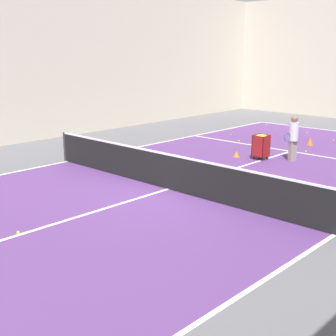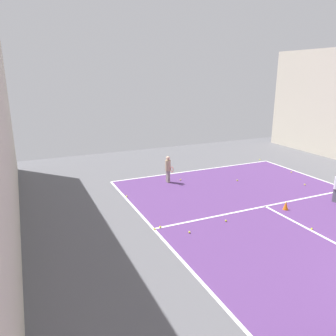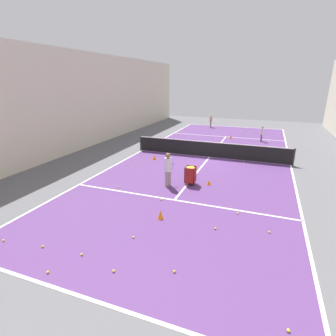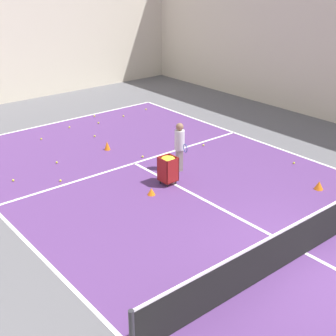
{
  "view_description": "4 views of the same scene",
  "coord_description": "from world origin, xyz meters",
  "px_view_note": "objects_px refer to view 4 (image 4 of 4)",
  "views": [
    {
      "loc": [
        8.64,
        -9.14,
        3.83
      ],
      "look_at": [
        0.0,
        0.0,
        0.62
      ],
      "focal_mm": 50.0,
      "sensor_mm": 36.0,
      "label": 1
    },
    {
      "loc": [
        8.64,
        2.66,
        5.14
      ],
      "look_at": [
        2.3,
        -11.29,
        0.73
      ],
      "focal_mm": 35.0,
      "sensor_mm": 36.0,
      "label": 2
    },
    {
      "loc": [
        -3.26,
        16.28,
        4.77
      ],
      "look_at": [
        0.81,
        5.49,
        0.89
      ],
      "focal_mm": 28.0,
      "sensor_mm": 36.0,
      "label": 3
    },
    {
      "loc": [
        -8.32,
        -5.06,
        6.28
      ],
      "look_at": [
        -0.12,
        4.93,
        0.53
      ],
      "focal_mm": 50.0,
      "sensor_mm": 36.0,
      "label": 4
    }
  ],
  "objects_px": {
    "tennis_net": "(308,234)",
    "ball_cart": "(168,165)",
    "training_cone_1": "(151,191)",
    "coach_at_net": "(180,144)"
  },
  "relations": [
    {
      "from": "tennis_net",
      "to": "ball_cart",
      "type": "bearing_deg",
      "value": 91.42
    },
    {
      "from": "tennis_net",
      "to": "training_cone_1",
      "type": "height_order",
      "value": "tennis_net"
    },
    {
      "from": "tennis_net",
      "to": "training_cone_1",
      "type": "relative_size",
      "value": 42.54
    },
    {
      "from": "ball_cart",
      "to": "training_cone_1",
      "type": "distance_m",
      "value": 1.03
    },
    {
      "from": "tennis_net",
      "to": "coach_at_net",
      "type": "relative_size",
      "value": 6.21
    },
    {
      "from": "coach_at_net",
      "to": "training_cone_1",
      "type": "bearing_deg",
      "value": -48.0
    },
    {
      "from": "ball_cart",
      "to": "training_cone_1",
      "type": "relative_size",
      "value": 3.83
    },
    {
      "from": "coach_at_net",
      "to": "ball_cart",
      "type": "bearing_deg",
      "value": -42.05
    },
    {
      "from": "coach_at_net",
      "to": "training_cone_1",
      "type": "distance_m",
      "value": 2.12
    },
    {
      "from": "tennis_net",
      "to": "ball_cart",
      "type": "xyz_separation_m",
      "value": [
        -0.12,
        4.93,
        0.09
      ]
    }
  ]
}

